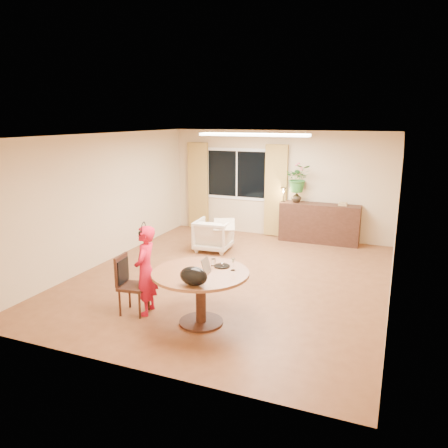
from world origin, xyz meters
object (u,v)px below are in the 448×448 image
at_px(dining_table, 201,283).
at_px(sideboard, 319,223).
at_px(dining_chair, 134,285).
at_px(child, 146,270).
at_px(armchair, 213,235).

xyz_separation_m(dining_table, sideboard, (0.81, 4.88, -0.15)).
height_order(dining_table, sideboard, sideboard).
distance_m(dining_chair, sideboard, 5.30).
xyz_separation_m(dining_table, child, (-0.91, 0.01, 0.06)).
xyz_separation_m(armchair, sideboard, (2.06, 1.54, 0.11)).
height_order(dining_table, armchair, dining_table).
distance_m(child, sideboard, 5.18).
bearing_deg(dining_table, sideboard, 80.52).
relative_size(dining_chair, armchair, 1.17).
bearing_deg(sideboard, dining_chair, -110.93).
relative_size(armchair, sideboard, 0.42).
bearing_deg(sideboard, armchair, -143.34).
distance_m(dining_table, child, 0.91).
relative_size(dining_chair, child, 0.66).
bearing_deg(dining_table, child, 179.64).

